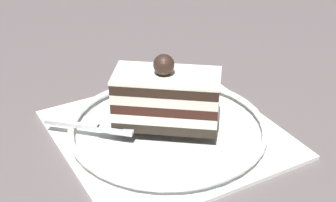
{
  "coord_description": "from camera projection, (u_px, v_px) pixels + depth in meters",
  "views": [
    {
      "loc": [
        -0.36,
        0.29,
        0.33
      ],
      "look_at": [
        0.03,
        -0.01,
        0.05
      ],
      "focal_mm": 54.18,
      "sensor_mm": 36.0,
      "label": 1
    }
  ],
  "objects": [
    {
      "name": "fork",
      "position": [
        91.0,
        127.0,
        0.57
      ],
      "size": [
        0.09,
        0.07,
        0.0
      ],
      "color": "silver",
      "rests_on": "dessert_plate"
    },
    {
      "name": "cake_slice",
      "position": [
        167.0,
        98.0,
        0.57
      ],
      "size": [
        0.12,
        0.12,
        0.08
      ],
      "color": "black",
      "rests_on": "dessert_plate"
    },
    {
      "name": "ground_plane",
      "position": [
        178.0,
        149.0,
        0.57
      ],
      "size": [
        2.4,
        2.4,
        0.0
      ],
      "primitive_type": "plane",
      "color": "#5B5153"
    },
    {
      "name": "dessert_plate",
      "position": [
        168.0,
        130.0,
        0.59
      ],
      "size": [
        0.27,
        0.27,
        0.02
      ],
      "color": "white",
      "rests_on": "ground_plane"
    }
  ]
}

